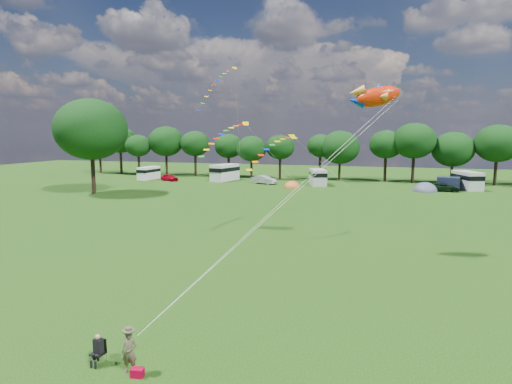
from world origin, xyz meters
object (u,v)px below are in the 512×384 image
(big_tree, at_px, (91,129))
(camp_chair, at_px, (99,346))
(campervan_a, at_px, (149,173))
(tent_greyblue, at_px, (425,191))
(car_a, at_px, (169,177))
(car_d, at_px, (444,187))
(fish_kite, at_px, (374,96))
(campervan_d, at_px, (467,180))
(campervan_b, at_px, (225,172))
(car_b, at_px, (264,180))
(tent_orange, at_px, (292,187))
(campervan_c, at_px, (318,177))
(kite_flyer, at_px, (129,352))

(big_tree, bearing_deg, camp_chair, -52.62)
(campervan_a, distance_m, tent_greyblue, 47.79)
(big_tree, relative_size, car_a, 3.62)
(car_a, height_order, campervan_a, campervan_a)
(car_a, bearing_deg, campervan_a, 95.69)
(car_d, bearing_deg, fish_kite, 165.57)
(campervan_d, height_order, fish_kite, fish_kite)
(car_d, bearing_deg, big_tree, 109.09)
(car_d, relative_size, campervan_b, 0.73)
(car_b, height_order, car_d, car_b)
(campervan_a, xyz_separation_m, fish_kite, (40.79, -38.96, 9.72))
(car_a, distance_m, campervan_b, 9.99)
(tent_orange, distance_m, fish_kite, 38.56)
(fish_kite, bearing_deg, tent_greyblue, 64.95)
(tent_orange, bearing_deg, campervan_d, 11.47)
(campervan_a, xyz_separation_m, tent_orange, (27.94, -4.30, -1.24))
(campervan_c, distance_m, tent_greyblue, 16.68)
(campervan_a, height_order, campervan_b, campervan_b)
(campervan_b, distance_m, tent_greyblue, 33.82)
(campervan_c, height_order, camp_chair, campervan_c)
(car_d, distance_m, kite_flyer, 57.85)
(big_tree, relative_size, campervan_c, 2.30)
(car_a, bearing_deg, tent_greyblue, -72.20)
(tent_greyblue, relative_size, fish_kite, 1.03)
(car_a, relative_size, car_d, 0.78)
(tent_greyblue, relative_size, kite_flyer, 2.52)
(kite_flyer, height_order, fish_kite, fish_kite)
(tent_orange, distance_m, camp_chair, 53.26)
(tent_greyblue, relative_size, camp_chair, 3.39)
(tent_greyblue, bearing_deg, fish_kite, -100.86)
(campervan_b, xyz_separation_m, tent_orange, (13.66, -6.32, -1.55))
(car_a, distance_m, camp_chair, 62.26)
(car_a, relative_size, campervan_a, 0.75)
(big_tree, relative_size, tent_greyblue, 3.38)
(campervan_c, xyz_separation_m, tent_greyblue, (16.32, -3.15, -1.39))
(car_a, bearing_deg, big_tree, -168.15)
(campervan_d, relative_size, fish_kite, 1.59)
(car_d, height_order, tent_greyblue, tent_greyblue)
(campervan_b, relative_size, camp_chair, 5.54)
(car_b, height_order, campervan_b, campervan_b)
(car_b, xyz_separation_m, tent_greyblue, (25.24, -2.14, -0.71))
(camp_chair, bearing_deg, campervan_b, 113.47)
(car_d, height_order, campervan_b, campervan_b)
(tent_greyblue, distance_m, camp_chair, 56.63)
(fish_kite, bearing_deg, campervan_d, 57.58)
(campervan_a, xyz_separation_m, campervan_b, (14.28, 2.02, 0.32))
(kite_flyer, xyz_separation_m, camp_chair, (-1.43, 0.20, -0.09))
(car_d, relative_size, campervan_d, 0.78)
(campervan_a, xyz_separation_m, campervan_c, (31.36, 0.09, 0.15))
(tent_orange, relative_size, fish_kite, 0.75)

